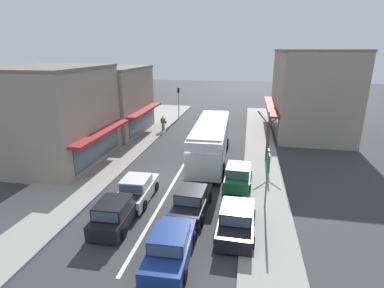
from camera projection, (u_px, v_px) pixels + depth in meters
ground_plane at (175, 179)px, 21.56m from camera, size 140.00×140.00×0.00m
lane_centre_line at (187, 160)px, 25.30m from camera, size 0.20×28.00×0.01m
sidewalk_left at (121, 147)px, 28.36m from camera, size 5.20×44.00×0.14m
kerb_right at (261, 156)px, 26.06m from camera, size 2.80×44.00×0.12m
shopfront_corner_near at (56, 116)px, 23.81m from camera, size 8.02×8.99×7.71m
shopfront_mid_block at (108, 101)px, 32.47m from camera, size 8.64×9.05×7.16m
building_right_far at (309, 91)px, 33.23m from camera, size 8.22×13.93×8.91m
city_bus at (211, 138)px, 24.75m from camera, size 2.97×10.92×3.23m
sedan_adjacent_lane_trail at (191, 201)px, 17.02m from camera, size 2.02×4.26×1.47m
hatchback_queue_gap_filler at (115, 214)px, 15.66m from camera, size 1.90×3.75×1.54m
sedan_queue_far_back at (137, 189)px, 18.48m from camera, size 1.99×4.25×1.47m
sedan_behind_bus_mid at (170, 247)px, 13.12m from camera, size 1.99×4.25×1.47m
parked_sedan_kerb_front at (236, 220)px, 15.16m from camera, size 1.96×4.23×1.47m
parked_hatchback_kerb_second at (238, 176)px, 20.36m from camera, size 1.88×3.73×1.54m
traffic_light_downstreet at (179, 98)px, 38.92m from camera, size 0.33×0.24×4.20m
directional_road_sign at (268, 166)px, 16.74m from camera, size 0.10×1.40×3.60m
street_tree_right at (268, 139)px, 24.36m from camera, size 1.82×1.57×4.25m
pedestrian_with_handbag_near at (163, 122)px, 33.62m from camera, size 0.65×0.25×1.63m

